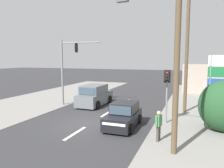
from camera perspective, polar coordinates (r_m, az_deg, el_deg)
ground_plane at (r=14.78m, az=-5.65°, el=-10.26°), size 140.00×140.00×0.00m
lane_dash_near at (r=13.10m, az=-9.59°, el=-12.55°), size 0.20×2.40×0.01m
lane_dash_mid at (r=17.42m, az=-1.26°, el=-7.59°), size 0.20×2.40×0.01m
lane_dash_far at (r=22.03m, az=3.58°, el=-4.57°), size 0.20×2.40×0.01m
kerb_left_verge at (r=22.68m, az=-20.71°, el=-4.64°), size 8.00×40.00×0.02m
utility_pole_foreground_right at (r=9.95m, az=16.02°, el=12.21°), size 3.78×0.62×9.87m
utility_pole_midground_right at (r=18.19m, az=19.02°, el=9.67°), size 1.80×0.26×10.23m
traffic_signal_mast at (r=20.32m, az=-11.56°, el=5.24°), size 3.67×0.56×6.00m
pedestal_signal_right_kerb at (r=14.77m, az=14.16°, el=-0.84°), size 0.44×0.29×3.56m
shopping_plaza_sign at (r=19.66m, az=26.76°, el=2.13°), size 2.10×0.16×4.60m
hatchback_kerbside_parked at (r=13.96m, az=3.05°, el=-8.25°), size 1.80×3.65×1.53m
suv_oncoming_near at (r=20.18m, az=-4.57°, el=-3.07°), size 2.09×4.55×1.90m
pedestrian_at_kerb at (r=11.70m, az=12.08°, el=-10.23°), size 0.32×0.54×1.63m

